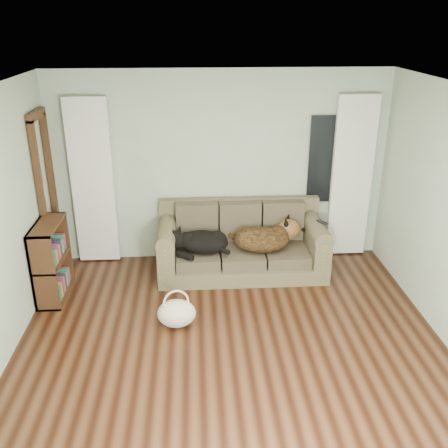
{
  "coord_description": "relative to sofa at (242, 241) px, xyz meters",
  "views": [
    {
      "loc": [
        -0.34,
        -4.0,
        3.2
      ],
      "look_at": [
        0.0,
        1.6,
        0.85
      ],
      "focal_mm": 40.0,
      "sensor_mm": 36.0,
      "label": 1
    }
  ],
  "objects": [
    {
      "name": "curtain_left",
      "position": [
        -1.96,
        0.45,
        0.7
      ],
      "size": [
        0.55,
        0.08,
        2.25
      ],
      "primitive_type": "cube",
      "color": "white",
      "rests_on": "ground"
    },
    {
      "name": "tote_bag",
      "position": [
        -0.84,
        -1.24,
        -0.29
      ],
      "size": [
        0.45,
        0.36,
        0.31
      ],
      "primitive_type": "ellipsoid",
      "rotation": [
        0.0,
        0.0,
        -0.06
      ],
      "color": "silver",
      "rests_on": "floor"
    },
    {
      "name": "dog_shepherd",
      "position": [
        0.3,
        -0.06,
        0.04
      ],
      "size": [
        0.78,
        0.56,
        0.34
      ],
      "primitive_type": "ellipsoid",
      "rotation": [
        0.0,
        0.0,
        3.11
      ],
      "color": "black",
      "rests_on": "sofa"
    },
    {
      "name": "bookshelf",
      "position": [
        -2.35,
        -0.48,
        0.05
      ],
      "size": [
        0.33,
        0.78,
        0.95
      ],
      "primitive_type": "cube",
      "rotation": [
        0.0,
        0.0,
        -0.06
      ],
      "color": "black",
      "rests_on": "floor"
    },
    {
      "name": "sofa",
      "position": [
        0.0,
        0.0,
        0.0
      ],
      "size": [
        2.19,
        0.94,
        0.9
      ],
      "primitive_type": "cube",
      "color": "brown",
      "rests_on": "floor"
    },
    {
      "name": "floor",
      "position": [
        -0.26,
        -1.97,
        -0.45
      ],
      "size": [
        5.0,
        5.0,
        0.0
      ],
      "primitive_type": "plane",
      "color": "black",
      "rests_on": "ground"
    },
    {
      "name": "ceiling",
      "position": [
        -0.26,
        -1.97,
        2.15
      ],
      "size": [
        5.0,
        5.0,
        0.0
      ],
      "primitive_type": "plane",
      "color": "white",
      "rests_on": "ground"
    },
    {
      "name": "curtain_right",
      "position": [
        1.54,
        0.45,
        0.7
      ],
      "size": [
        0.55,
        0.08,
        2.25
      ],
      "primitive_type": "cube",
      "color": "white",
      "rests_on": "ground"
    },
    {
      "name": "door_casing",
      "position": [
        -2.46,
        0.07,
        0.6
      ],
      "size": [
        0.07,
        0.6,
        2.1
      ],
      "primitive_type": "cube",
      "color": "black",
      "rests_on": "ground"
    },
    {
      "name": "tv_remote",
      "position": [
        1.03,
        -0.1,
        0.28
      ],
      "size": [
        0.13,
        0.18,
        0.02
      ],
      "primitive_type": "cube",
      "rotation": [
        0.0,
        0.0,
        0.51
      ],
      "color": "black",
      "rests_on": "sofa"
    },
    {
      "name": "dog_black_lab",
      "position": [
        -0.56,
        -0.09,
        0.03
      ],
      "size": [
        0.76,
        0.61,
        0.28
      ],
      "primitive_type": "ellipsoid",
      "rotation": [
        0.0,
        0.0,
        -0.23
      ],
      "color": "black",
      "rests_on": "sofa"
    },
    {
      "name": "wall_back",
      "position": [
        -0.26,
        0.53,
        0.85
      ],
      "size": [
        4.5,
        0.04,
        2.6
      ],
      "primitive_type": "cube",
      "color": "#A9B9A5",
      "rests_on": "ground"
    },
    {
      "name": "window_pane",
      "position": [
        1.19,
        0.5,
        0.95
      ],
      "size": [
        0.5,
        0.03,
        1.2
      ],
      "primitive_type": "cube",
      "color": "black",
      "rests_on": "wall_back"
    }
  ]
}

